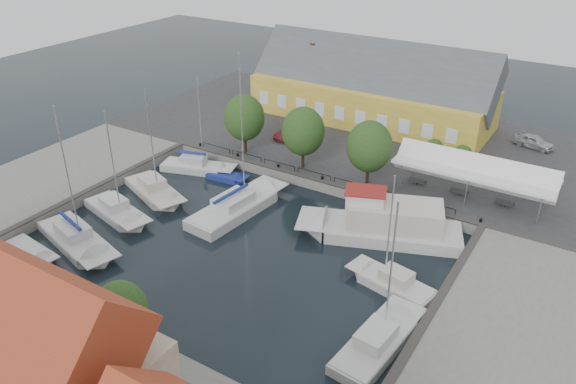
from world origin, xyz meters
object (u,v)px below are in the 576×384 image
at_px(west_boat_c, 117,213).
at_px(west_boat_b, 154,192).
at_px(west_boat_a, 197,168).
at_px(car_red, 290,132).
at_px(west_boat_d, 77,241).
at_px(tent_canopy, 474,171).
at_px(launch_nw, 227,178).
at_px(east_boat_b, 392,285).
at_px(east_boat_c, 377,344).
at_px(warehouse, 368,90).
at_px(car_silver, 534,141).
at_px(center_sailboat, 237,208).
at_px(trawler, 386,226).
at_px(launch_sw, 29,254).

bearing_deg(west_boat_c, west_boat_b, 89.80).
relative_size(west_boat_a, west_boat_c, 0.99).
distance_m(car_red, west_boat_d, 26.61).
bearing_deg(west_boat_a, tent_canopy, 15.31).
distance_m(tent_canopy, launch_nw, 23.47).
bearing_deg(east_boat_b, launch_nw, 159.67).
xyz_separation_m(car_red, west_boat_b, (-4.86, -16.62, -1.43)).
relative_size(west_boat_c, west_boat_d, 0.84).
xyz_separation_m(west_boat_b, west_boat_d, (0.65, -9.61, 0.01)).
height_order(east_boat_c, west_boat_b, west_boat_b).
bearing_deg(warehouse, car_silver, 2.94).
distance_m(center_sailboat, launch_nw, 6.72).
xyz_separation_m(warehouse, east_boat_b, (15.30, -28.56, -4.17)).
height_order(tent_canopy, launch_nw, tent_canopy).
relative_size(warehouse, center_sailboat, 1.94).
height_order(west_boat_a, west_boat_b, west_boat_b).
bearing_deg(west_boat_c, center_sailboat, 35.40).
distance_m(trawler, east_boat_b, 6.93).
height_order(tent_canopy, car_silver, tent_canopy).
distance_m(west_boat_c, launch_sw, 8.13).
height_order(west_boat_d, launch_nw, west_boat_d).
relative_size(center_sailboat, trawler, 1.05).
relative_size(west_boat_a, launch_nw, 2.38).
distance_m(warehouse, east_boat_b, 32.67).
relative_size(west_boat_b, west_boat_c, 1.04).
height_order(tent_canopy, west_boat_c, west_boat_c).
relative_size(car_silver, launch_sw, 0.72).
bearing_deg(west_boat_b, launch_nw, 58.02).
distance_m(east_boat_c, west_boat_d, 25.64).
bearing_deg(launch_sw, car_silver, 53.79).
xyz_separation_m(warehouse, trawler, (12.12, -22.45, -3.41)).
relative_size(tent_canopy, west_boat_b, 1.26).
bearing_deg(car_red, west_boat_a, -107.35).
height_order(car_silver, center_sailboat, center_sailboat).
bearing_deg(west_boat_d, east_boat_c, 4.54).
xyz_separation_m(west_boat_d, launch_nw, (3.22, 15.82, -0.18)).
bearing_deg(car_silver, warehouse, 105.98).
distance_m(car_red, east_boat_c, 32.31).
distance_m(center_sailboat, trawler, 13.28).
height_order(center_sailboat, east_boat_c, center_sailboat).
bearing_deg(car_silver, west_boat_b, 147.50).
relative_size(car_red, west_boat_a, 0.40).
distance_m(center_sailboat, west_boat_a, 9.72).
bearing_deg(warehouse, launch_nw, -104.84).
height_order(trawler, west_boat_c, west_boat_c).
height_order(car_red, trawler, trawler).
bearing_deg(trawler, center_sailboat, -166.33).
bearing_deg(tent_canopy, east_boat_c, -89.38).
relative_size(car_red, west_boat_d, 0.33).
xyz_separation_m(warehouse, launch_nw, (-5.52, -20.84, -4.34)).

